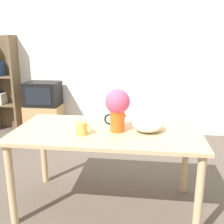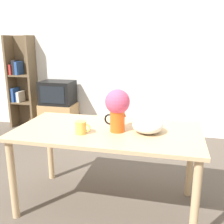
% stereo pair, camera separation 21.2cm
% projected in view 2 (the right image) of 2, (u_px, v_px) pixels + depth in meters
% --- Properties ---
extents(ground_plane, '(12.00, 12.00, 0.00)m').
position_uv_depth(ground_plane, '(105.00, 202.00, 2.43)').
color(ground_plane, brown).
extents(wall_back, '(8.00, 0.05, 2.60)m').
position_uv_depth(wall_back, '(138.00, 51.00, 4.00)').
color(wall_back, silver).
rests_on(wall_back, ground_plane).
extents(table, '(1.55, 0.80, 0.72)m').
position_uv_depth(table, '(107.00, 140.00, 2.22)').
color(table, tan).
rests_on(table, ground_plane).
extents(flower_vase, '(0.21, 0.20, 0.35)m').
position_uv_depth(flower_vase, '(117.00, 107.00, 2.10)').
color(flower_vase, '#E05619').
rests_on(flower_vase, table).
extents(coffee_mug, '(0.13, 0.09, 0.10)m').
position_uv_depth(coffee_mug, '(81.00, 128.00, 2.09)').
color(coffee_mug, gold).
rests_on(coffee_mug, table).
extents(white_bowl, '(0.25, 0.25, 0.13)m').
position_uv_depth(white_bowl, '(148.00, 125.00, 2.11)').
color(white_bowl, silver).
rests_on(white_bowl, table).
extents(tv_stand, '(0.55, 0.41, 0.47)m').
position_uv_depth(tv_stand, '(59.00, 118.00, 4.28)').
color(tv_stand, tan).
rests_on(tv_stand, ground_plane).
extents(tv_set, '(0.51, 0.40, 0.37)m').
position_uv_depth(tv_set, '(58.00, 93.00, 4.17)').
color(tv_set, black).
rests_on(tv_set, tv_stand).
extents(bookshelf, '(0.44, 0.27, 1.54)m').
position_uv_depth(bookshelf, '(22.00, 83.00, 4.44)').
color(bookshelf, brown).
rests_on(bookshelf, ground_plane).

